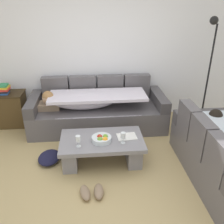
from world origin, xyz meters
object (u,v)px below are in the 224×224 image
Objects in this scene: coffee_table at (102,147)px; pair_of_shoes at (92,192)px; open_magazine at (127,137)px; crumpled_garment at (49,158)px; couch_near_window at (224,155)px; book_stack_on_cabinet at (4,89)px; wine_glass_near_left at (78,139)px; couch_along_wall at (96,110)px; fruit_bowl at (102,139)px; floor_lamp at (208,65)px; wine_glass_near_right at (123,136)px; side_cabinet at (6,109)px.

coffee_table is 3.76× the size of pair_of_shoes.
crumpled_garment is at bearing 173.42° from open_magazine.
couch_near_window is 3.76m from book_stack_on_cabinet.
book_stack_on_cabinet is at bearing 125.72° from crumpled_garment.
wine_glass_near_left reaches higher than open_magazine.
book_stack_on_cabinet is (-1.63, 0.22, 0.39)m from couch_along_wall.
fruit_bowl is 0.70× the size of crumpled_garment.
couch_along_wall reaches higher than fruit_bowl.
floor_lamp is at bearing 40.05° from pair_of_shoes.
wine_glass_near_right is 0.09× the size of floor_lamp.
book_stack_on_cabinet is at bearing -1.65° from side_cabinet.
open_magazine is at bearing -32.07° from book_stack_on_cabinet.
couch_near_window reaches higher than pair_of_shoes.
wine_glass_near_left is 0.59× the size of open_magazine.
fruit_bowl is at bearing -149.19° from floor_lamp.
book_stack_on_cabinet reaches higher than fruit_bowl.
wine_glass_near_left is (-0.33, -0.10, 0.07)m from fruit_bowl.
couch_near_window is at bearing -12.99° from crumpled_garment.
book_stack_on_cabinet is (-1.68, 1.37, 0.30)m from fruit_bowl.
couch_along_wall is 1.80m from pair_of_shoes.
open_magazine is at bearing 53.16° from pair_of_shoes.
side_cabinet reaches higher than crumpled_garment.
wine_glass_near_left is (-0.33, -0.16, 0.26)m from coffee_table.
floor_lamp is (1.70, 1.26, 0.62)m from wine_glass_near_right.
couch_along_wall is 1.09m from coffee_table.
couch_along_wall is at bearing 86.42° from pair_of_shoes.
couch_along_wall reaches higher than coffee_table.
wine_glass_near_left reaches higher than fruit_bowl.
pair_of_shoes is (-0.16, -0.69, -0.19)m from coffee_table.
book_stack_on_cabinet is at bearing 132.66° from wine_glass_near_left.
floor_lamp is at bearing 29.48° from coffee_table.
book_stack_on_cabinet is at bearing 143.37° from open_magazine.
couch_along_wall is 8.73× the size of fruit_bowl.
coffee_table reaches higher than pair_of_shoes.
couch_along_wall is 10.74× the size of book_stack_on_cabinet.
side_cabinet is (-3.33, 1.80, -0.01)m from couch_near_window.
couch_near_window is 3.78m from side_cabinet.
wine_glass_near_left is at bearing -163.14° from fruit_bowl.
couch_near_window is 1.84m from floor_lamp.
side_cabinet is at bearing 127.06° from crumpled_garment.
couch_along_wall is at bearing 92.74° from coffee_table.
coffee_table is 3.00× the size of crumpled_garment.
wine_glass_near_right is at bearing -23.93° from coffee_table.
side_cabinet is at bearing 142.75° from coffee_table.
pair_of_shoes is at bearing -50.42° from crumpled_garment.
fruit_bowl is (0.05, -1.15, 0.09)m from couch_along_wall.
couch_near_window is at bearing -15.14° from wine_glass_near_right.
crumpled_garment reaches higher than pair_of_shoes.
wine_glass_near_right reaches higher than pair_of_shoes.
crumpled_garment is at bearing -52.94° from side_cabinet.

